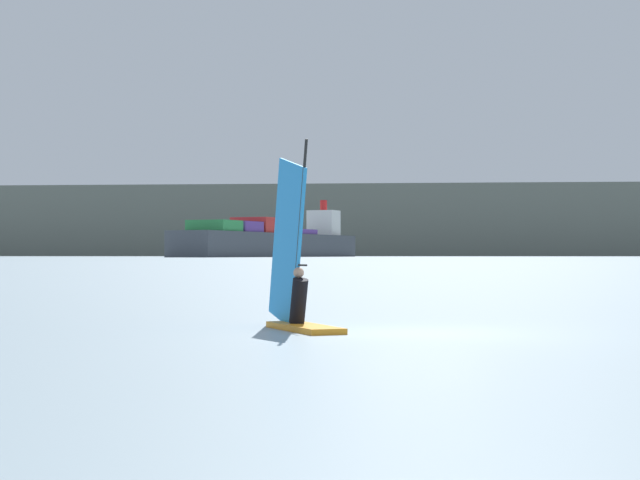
% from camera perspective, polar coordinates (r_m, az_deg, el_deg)
% --- Properties ---
extents(ground_plane, '(4000.00, 4000.00, 0.00)m').
position_cam_1_polar(ground_plane, '(21.20, 5.21, -4.94)').
color(ground_plane, gray).
extents(windsurfer, '(1.81, 3.38, 3.93)m').
position_cam_1_polar(windsurfer, '(22.24, -1.29, -2.31)').
color(windsurfer, orange).
rests_on(windsurfer, ground_plane).
extents(cargo_ship, '(84.82, 170.75, 32.85)m').
position_cam_1_polar(cargo_ship, '(564.80, -2.55, -0.04)').
color(cargo_ship, '#3F444C').
rests_on(cargo_ship, ground_plane).
extents(distant_headland, '(1263.89, 375.33, 51.88)m').
position_cam_1_polar(distant_headland, '(958.33, -10.06, 0.73)').
color(distant_headland, '#60665B').
rests_on(distant_headland, ground_plane).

